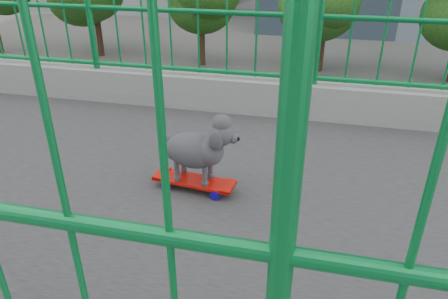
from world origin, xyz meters
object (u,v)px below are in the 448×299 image
Objects in this scene: car_4 at (211,91)px; car_7 at (291,156)px; skateboard at (194,182)px; poodle at (197,148)px; car_2 at (112,134)px; car_6 at (145,186)px; car_3 at (80,102)px.

car_4 is 8.01m from car_7.
poodle is at bearing 90.00° from skateboard.
car_2 is at bearing -141.92° from skateboard.
car_2 is at bearing 90.00° from car_7.
car_2 is at bearing 157.62° from car_4.
car_4 is at bearing 36.96° from car_7.
skateboard is 0.11× the size of car_6.
car_6 is (-9.15, -4.72, -6.64)m from poodle.
poodle is 0.09× the size of car_2.
poodle is at bearing 27.29° from car_6.
car_3 is at bearing -138.25° from skateboard.
skateboard is 13.88m from car_7.
car_2 is 1.19× the size of car_7.
poodle is 0.10× the size of car_7.
car_7 is (6.40, 4.82, -0.01)m from car_4.
car_2 is 1.14× the size of car_3.
car_2 is 4.64m from car_3.
car_2 is 1.22× the size of car_6.
car_4 is at bearing -179.04° from car_6.
skateboard is at bearing -165.48° from car_4.
skateboard is at bearing -148.75° from car_2.
car_3 is 1.05× the size of car_7.
car_3 is at bearing 73.51° from car_7.
car_6 is at bearing 124.51° from car_7.
car_7 is (-12.34, -0.04, -6.35)m from skateboard.
skateboard reaches higher than car_4.
car_3 is at bearing -138.19° from poodle.
car_7 is (3.20, 10.81, -0.03)m from car_3.
car_3 is 1.08× the size of car_6.
car_6 is at bearing -145.87° from poodle.
poodle reaches higher than car_7.
poodle is 12.25m from car_6.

